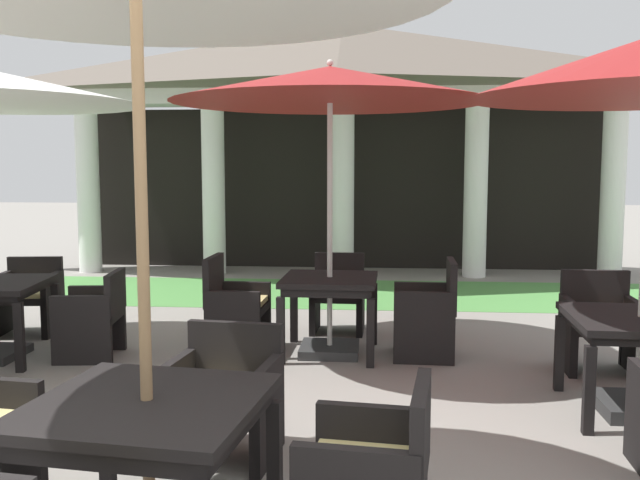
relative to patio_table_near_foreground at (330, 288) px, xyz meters
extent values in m
cylinder|color=white|center=(-4.32, 4.76, 0.74)|extent=(0.37, 0.37, 2.74)
cylinder|color=white|center=(-2.22, 4.76, 0.74)|extent=(0.37, 0.37, 2.74)
cylinder|color=white|center=(-0.11, 4.76, 0.74)|extent=(0.37, 0.37, 2.74)
cylinder|color=white|center=(2.00, 4.76, 0.74)|extent=(0.37, 0.37, 2.74)
cylinder|color=white|center=(4.11, 4.76, 0.74)|extent=(0.37, 0.37, 2.74)
cube|color=white|center=(-0.11, 4.76, 2.23)|extent=(9.23, 0.70, 0.24)
pyramid|color=#665B51|center=(-0.11, 4.76, 2.85)|extent=(9.63, 2.77, 1.00)
cube|color=black|center=(-0.11, 5.66, 0.74)|extent=(9.03, 0.16, 2.74)
cube|color=#519347|center=(-0.11, 3.12, -0.63)|extent=(11.43, 2.23, 0.01)
cube|color=black|center=(0.00, 0.00, 0.08)|extent=(0.90, 0.90, 0.05)
cube|color=black|center=(0.00, 0.00, 0.02)|extent=(0.82, 0.82, 0.07)
cube|color=black|center=(-0.41, -0.39, -0.32)|extent=(0.07, 0.07, 0.61)
cube|color=black|center=(0.39, -0.41, -0.32)|extent=(0.07, 0.07, 0.61)
cube|color=black|center=(-0.39, 0.41, -0.32)|extent=(0.07, 0.07, 0.61)
cube|color=black|center=(0.41, 0.39, -0.32)|extent=(0.07, 0.07, 0.61)
cube|color=#2D2D2D|center=(0.00, 0.00, -0.59)|extent=(0.55, 0.55, 0.08)
cylinder|color=beige|center=(0.00, 0.00, 0.60)|extent=(0.05, 0.05, 2.47)
cone|color=maroon|center=(0.00, 0.00, 1.87)|extent=(2.91, 2.91, 0.33)
sphere|color=beige|center=(0.00, 0.00, 2.07)|extent=(0.06, 0.06, 0.06)
cube|color=black|center=(0.87, -0.03, -0.23)|extent=(0.56, 0.57, 0.07)
cube|color=#E0CC7F|center=(0.87, -0.03, -0.17)|extent=(0.52, 0.52, 0.05)
cube|color=black|center=(1.12, -0.03, 0.04)|extent=(0.08, 0.55, 0.47)
cube|color=black|center=(0.86, -0.28, -0.30)|extent=(0.55, 0.08, 0.66)
cube|color=black|center=(0.88, 0.23, -0.30)|extent=(0.55, 0.08, 0.66)
cube|color=black|center=(0.62, -0.27, -0.45)|extent=(0.06, 0.06, 0.37)
cube|color=black|center=(0.64, 0.23, -0.45)|extent=(0.06, 0.06, 0.37)
cube|color=black|center=(1.11, -0.28, -0.45)|extent=(0.06, 0.06, 0.37)
cube|color=black|center=(1.12, 0.21, -0.45)|extent=(0.06, 0.06, 0.37)
cube|color=black|center=(0.03, 0.87, -0.24)|extent=(0.55, 0.51, 0.07)
cube|color=#E0CC7F|center=(0.03, 0.87, -0.18)|extent=(0.51, 0.47, 0.05)
cube|color=black|center=(0.03, 1.10, -0.01)|extent=(0.54, 0.08, 0.40)
cube|color=black|center=(0.28, 0.86, -0.32)|extent=(0.08, 0.50, 0.61)
cube|color=black|center=(-0.22, 0.88, -0.32)|extent=(0.08, 0.50, 0.61)
cube|color=black|center=(0.26, 0.64, -0.45)|extent=(0.06, 0.06, 0.35)
cube|color=black|center=(-0.22, 0.66, -0.45)|extent=(0.06, 0.06, 0.35)
cube|color=black|center=(0.27, 1.09, -0.45)|extent=(0.06, 0.06, 0.35)
cube|color=black|center=(-0.21, 1.10, -0.45)|extent=(0.06, 0.06, 0.35)
cube|color=black|center=(-0.87, 0.03, -0.21)|extent=(0.54, 0.58, 0.07)
cube|color=#E0CC7F|center=(-0.87, 0.03, -0.15)|extent=(0.49, 0.53, 0.05)
cube|color=black|center=(-1.11, 0.03, 0.06)|extent=(0.08, 0.57, 0.46)
cube|color=black|center=(-0.86, 0.29, -0.32)|extent=(0.52, 0.08, 0.63)
cube|color=black|center=(-0.88, -0.24, -0.32)|extent=(0.52, 0.08, 0.63)
cube|color=black|center=(-0.63, 0.27, -0.44)|extent=(0.06, 0.06, 0.39)
cube|color=black|center=(-0.65, -0.23, -0.44)|extent=(0.06, 0.06, 0.39)
cube|color=black|center=(-1.10, 0.29, -0.44)|extent=(0.06, 0.06, 0.39)
cube|color=black|center=(-1.11, -0.22, -0.44)|extent=(0.06, 0.06, 0.39)
cube|color=black|center=(-0.62, -3.38, 0.05)|extent=(1.14, 1.14, 0.05)
cube|color=black|center=(-0.62, -3.38, -0.02)|extent=(1.04, 1.04, 0.09)
cube|color=black|center=(-1.03, -2.85, -0.35)|extent=(0.08, 0.08, 0.57)
cube|color=black|center=(-0.09, -2.97, -0.35)|extent=(0.08, 0.08, 0.57)
cylinder|color=olive|center=(-0.62, -3.38, 0.70)|extent=(0.06, 0.06, 2.66)
cube|color=black|center=(-1.34, -3.01, -0.44)|extent=(0.06, 0.06, 0.38)
cube|color=#E0CC7F|center=(0.38, -3.51, -0.16)|extent=(0.54, 0.56, 0.05)
cube|color=black|center=(0.62, -3.53, 0.02)|extent=(0.13, 0.55, 0.41)
cube|color=black|center=(0.41, -3.26, -0.30)|extent=(0.53, 0.12, 0.66)
cube|color=black|center=(-0.49, -2.38, -0.24)|extent=(0.68, 0.62, 0.07)
cube|color=#E0CC7F|center=(-0.49, -2.38, -0.18)|extent=(0.62, 0.57, 0.05)
cube|color=black|center=(-0.46, -2.13, -0.03)|extent=(0.62, 0.13, 0.36)
cube|color=black|center=(-0.21, -2.42, -0.33)|extent=(0.13, 0.55, 0.60)
cube|color=black|center=(-0.78, -2.35, -0.33)|extent=(0.13, 0.55, 0.60)
cube|color=black|center=(-0.25, -2.66, -0.45)|extent=(0.06, 0.06, 0.35)
cube|color=black|center=(-0.80, -2.59, -0.45)|extent=(0.06, 0.06, 0.35)
cube|color=black|center=(-0.19, -2.17, -0.45)|extent=(0.06, 0.06, 0.35)
cube|color=black|center=(-0.74, -2.11, -0.45)|extent=(0.06, 0.06, 0.35)
cube|color=black|center=(1.83, -1.83, -0.33)|extent=(0.07, 0.07, 0.60)
cube|color=black|center=(1.88, -0.92, -0.33)|extent=(0.07, 0.07, 0.60)
cube|color=#2D2D2D|center=(2.31, -1.40, -0.58)|extent=(0.55, 0.55, 0.10)
cube|color=black|center=(2.00, -2.17, -0.45)|extent=(0.06, 0.06, 0.37)
cube|color=black|center=(2.36, -0.37, -0.24)|extent=(0.61, 0.54, 0.07)
cube|color=#E0CC7F|center=(2.36, -0.37, -0.18)|extent=(0.56, 0.50, 0.05)
cube|color=black|center=(2.37, -0.14, 0.01)|extent=(0.58, 0.09, 0.42)
cube|color=black|center=(2.63, -0.38, -0.31)|extent=(0.08, 0.51, 0.63)
cube|color=black|center=(2.09, -0.36, -0.31)|extent=(0.08, 0.51, 0.63)
cube|color=black|center=(2.61, -0.61, -0.45)|extent=(0.06, 0.06, 0.36)
cube|color=black|center=(2.09, -0.59, -0.45)|extent=(0.06, 0.06, 0.36)
cube|color=black|center=(2.63, -0.16, -0.45)|extent=(0.06, 0.06, 0.36)
cube|color=black|center=(2.11, -0.13, -0.45)|extent=(0.06, 0.06, 0.36)
cube|color=black|center=(-2.62, -0.79, -0.33)|extent=(0.08, 0.08, 0.61)
cube|color=black|center=(-2.72, 0.12, -0.33)|extent=(0.08, 0.08, 0.61)
cube|color=black|center=(-3.23, 0.53, -0.24)|extent=(0.64, 0.63, 0.07)
cube|color=#E0CC7F|center=(-3.23, 0.53, -0.18)|extent=(0.59, 0.58, 0.05)
cube|color=black|center=(-3.26, 0.79, -0.02)|extent=(0.58, 0.13, 0.36)
cube|color=black|center=(-2.96, 0.56, -0.31)|extent=(0.12, 0.57, 0.64)
cube|color=black|center=(-3.50, 0.50, -0.31)|extent=(0.12, 0.57, 0.64)
cube|color=black|center=(-2.94, 0.30, -0.45)|extent=(0.06, 0.06, 0.35)
cube|color=black|center=(-3.00, 0.81, -0.45)|extent=(0.06, 0.06, 0.35)
cube|color=black|center=(-3.52, 0.75, -0.45)|extent=(0.06, 0.06, 0.35)
cube|color=black|center=(-2.21, -0.28, -0.24)|extent=(0.59, 0.61, 0.07)
cube|color=#E0CC7F|center=(-2.21, -0.28, -0.18)|extent=(0.54, 0.56, 0.05)
cube|color=black|center=(-1.97, -0.26, -0.02)|extent=(0.12, 0.56, 0.38)
cube|color=black|center=(-2.18, -0.54, -0.32)|extent=(0.53, 0.12, 0.62)
cube|color=black|center=(-2.24, -0.03, -0.32)|extent=(0.53, 0.12, 0.62)
cube|color=black|center=(-2.41, -0.56, -0.45)|extent=(0.06, 0.06, 0.35)
cube|color=black|center=(-2.47, -0.06, -0.45)|extent=(0.06, 0.06, 0.35)
cube|color=black|center=(-1.95, -0.50, -0.45)|extent=(0.06, 0.06, 0.35)
cube|color=black|center=(-2.00, -0.01, -0.45)|extent=(0.06, 0.06, 0.35)
camera|label=1|loc=(0.42, -6.39, 1.14)|focal=38.98mm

